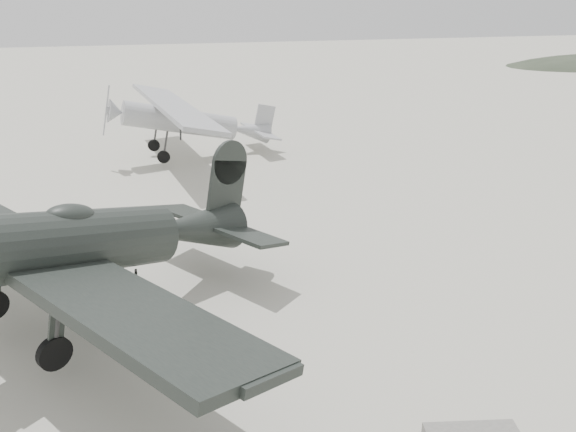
# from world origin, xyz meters

# --- Properties ---
(ground) EXTENTS (160.00, 160.00, 0.00)m
(ground) POSITION_xyz_m (0.00, 0.00, 0.00)
(ground) COLOR #AEAA9A
(ground) RESTS_ON ground
(lowwing_monoplane) EXTENTS (10.89, 12.21, 4.32)m
(lowwing_monoplane) POSITION_xyz_m (-4.59, -1.94, 2.28)
(lowwing_monoplane) COLOR black
(lowwing_monoplane) RESTS_ON ground
(highwing_monoplane) EXTENTS (8.58, 12.03, 3.40)m
(highwing_monoplane) POSITION_xyz_m (-1.03, 12.94, 2.13)
(highwing_monoplane) COLOR #999A9E
(highwing_monoplane) RESTS_ON ground
(sign_board) EXTENTS (0.08, 0.89, 1.28)m
(sign_board) POSITION_xyz_m (-3.72, -2.00, 0.77)
(sign_board) COLOR #333333
(sign_board) RESTS_ON ground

